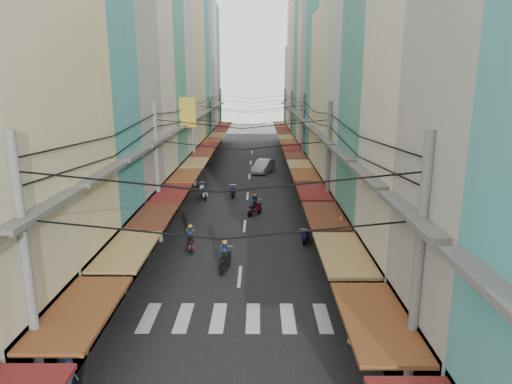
{
  "coord_description": "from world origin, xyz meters",
  "views": [
    {
      "loc": [
        0.91,
        -22.61,
        9.28
      ],
      "look_at": [
        0.76,
        4.61,
        2.65
      ],
      "focal_mm": 32.0,
      "sensor_mm": 36.0,
      "label": 1
    }
  ],
  "objects_px": {
    "bicycle": "(380,257)",
    "market_umbrella": "(391,279)",
    "white_car": "(263,173)",
    "traffic_sign": "(341,232)"
  },
  "relations": [
    {
      "from": "market_umbrella",
      "to": "traffic_sign",
      "type": "relative_size",
      "value": 0.77
    },
    {
      "from": "bicycle",
      "to": "market_umbrella",
      "type": "bearing_deg",
      "value": 167.71
    },
    {
      "from": "white_car",
      "to": "market_umbrella",
      "type": "xyz_separation_m",
      "value": [
        4.36,
        -31.19,
        2.2
      ]
    },
    {
      "from": "traffic_sign",
      "to": "white_car",
      "type": "bearing_deg",
      "value": 97.28
    },
    {
      "from": "white_car",
      "to": "traffic_sign",
      "type": "bearing_deg",
      "value": -64.66
    },
    {
      "from": "white_car",
      "to": "traffic_sign",
      "type": "height_order",
      "value": "traffic_sign"
    },
    {
      "from": "bicycle",
      "to": "traffic_sign",
      "type": "relative_size",
      "value": 0.53
    },
    {
      "from": "market_umbrella",
      "to": "traffic_sign",
      "type": "distance_m",
      "value": 4.92
    },
    {
      "from": "market_umbrella",
      "to": "traffic_sign",
      "type": "xyz_separation_m",
      "value": [
        -0.99,
        4.82,
        0.19
      ]
    },
    {
      "from": "white_car",
      "to": "bicycle",
      "type": "relative_size",
      "value": 2.8
    }
  ]
}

